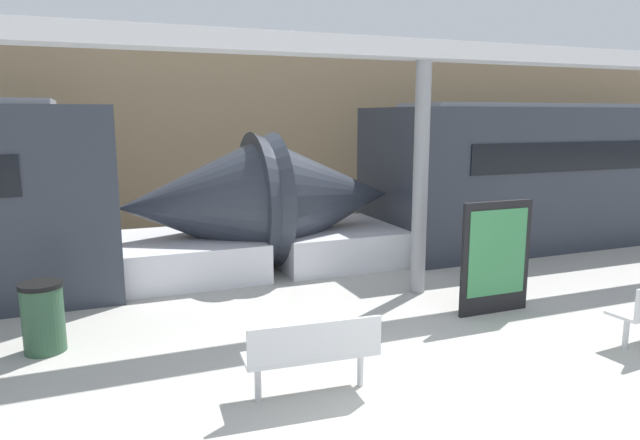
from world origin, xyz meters
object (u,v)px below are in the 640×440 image
object	(u,v)px
train_left	(586,175)
bench_near	(313,350)
trash_bin	(43,317)
poster_board	(496,257)
support_column_near	(420,180)

from	to	relation	value
train_left	bench_near	size ratio (longest dim) A/B	11.45
trash_bin	train_left	bearing A→B (deg)	13.86
poster_board	trash_bin	bearing A→B (deg)	171.56
bench_near	trash_bin	bearing A→B (deg)	143.22
train_left	bench_near	xyz separation A→B (m)	(-9.22, -5.30, -0.99)
bench_near	trash_bin	world-z (taller)	trash_bin
bench_near	trash_bin	xyz separation A→B (m)	(-2.72, 2.36, -0.07)
poster_board	bench_near	bearing A→B (deg)	-157.53
trash_bin	support_column_near	world-z (taller)	support_column_near
bench_near	poster_board	xyz separation A→B (m)	(3.47, 1.44, 0.34)
train_left	bench_near	bearing A→B (deg)	-150.11
poster_board	support_column_near	distance (m)	1.76
train_left	poster_board	world-z (taller)	train_left
bench_near	support_column_near	world-z (taller)	support_column_near
train_left	support_column_near	world-z (taller)	support_column_near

